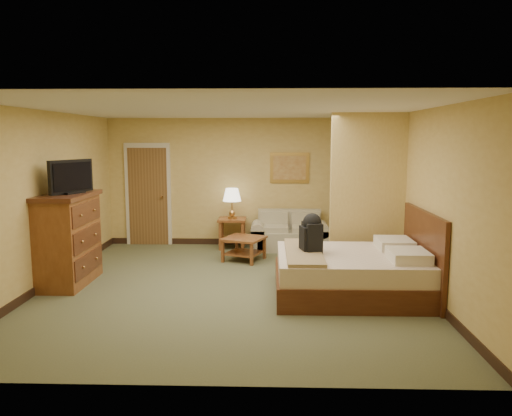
{
  "coord_description": "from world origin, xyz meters",
  "views": [
    {
      "loc": [
        0.58,
        -7.17,
        2.2
      ],
      "look_at": [
        0.35,
        0.6,
        1.1
      ],
      "focal_mm": 35.0,
      "sensor_mm": 36.0,
      "label": 1
    }
  ],
  "objects_px": {
    "loveseat": "(290,237)",
    "coffee_table": "(244,244)",
    "bed": "(358,272)",
    "dresser": "(68,239)"
  },
  "relations": [
    {
      "from": "loveseat",
      "to": "coffee_table",
      "type": "height_order",
      "value": "loveseat"
    },
    {
      "from": "bed",
      "to": "coffee_table",
      "type": "bearing_deg",
      "value": 131.59
    },
    {
      "from": "dresser",
      "to": "bed",
      "type": "bearing_deg",
      "value": -5.42
    },
    {
      "from": "loveseat",
      "to": "bed",
      "type": "relative_size",
      "value": 0.7
    },
    {
      "from": "coffee_table",
      "to": "bed",
      "type": "relative_size",
      "value": 0.4
    },
    {
      "from": "dresser",
      "to": "coffee_table",
      "type": "bearing_deg",
      "value": 30.69
    },
    {
      "from": "bed",
      "to": "dresser",
      "type": "bearing_deg",
      "value": 174.58
    },
    {
      "from": "dresser",
      "to": "loveseat",
      "type": "bearing_deg",
      "value": 35.75
    },
    {
      "from": "loveseat",
      "to": "dresser",
      "type": "bearing_deg",
      "value": -144.25
    },
    {
      "from": "loveseat",
      "to": "bed",
      "type": "height_order",
      "value": "bed"
    }
  ]
}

